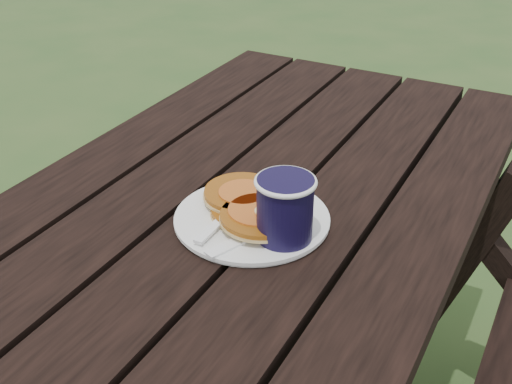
% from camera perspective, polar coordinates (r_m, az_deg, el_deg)
% --- Properties ---
extents(plate, '(0.32, 0.32, 0.01)m').
position_cam_1_polar(plate, '(1.03, -0.36, -2.46)').
color(plate, white).
rests_on(plate, picnic_table).
extents(pancake_stack, '(0.19, 0.17, 0.04)m').
position_cam_1_polar(pancake_stack, '(1.03, -0.41, -1.34)').
color(pancake_stack, '#975211').
rests_on(pancake_stack, plate).
extents(knife, '(0.09, 0.17, 0.00)m').
position_cam_1_polar(knife, '(0.99, -0.10, -3.71)').
color(knife, white).
rests_on(knife, plate).
extents(fork, '(0.03, 0.16, 0.01)m').
position_cam_1_polar(fork, '(1.00, -3.55, -2.91)').
color(fork, white).
rests_on(fork, plate).
extents(coffee_cup, '(0.09, 0.09, 0.11)m').
position_cam_1_polar(coffee_cup, '(0.96, 2.59, -1.43)').
color(coffee_cup, black).
rests_on(coffee_cup, picnic_table).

